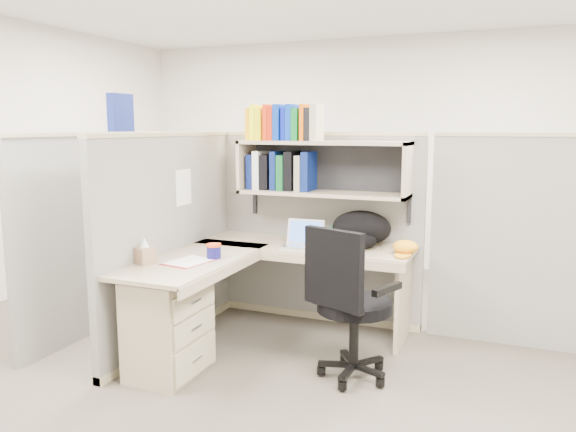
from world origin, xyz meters
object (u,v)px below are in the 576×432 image
at_px(backpack, 360,229).
at_px(snack_canister, 214,251).
at_px(task_chair, 350,327).
at_px(laptop, 302,234).
at_px(desk, 209,303).

height_order(backpack, snack_canister, backpack).
distance_m(backpack, snack_canister, 1.18).
distance_m(snack_canister, task_chair, 1.12).
distance_m(laptop, snack_canister, 0.75).
bearing_deg(task_chair, laptop, 132.24).
height_order(backpack, task_chair, task_chair).
distance_m(backpack, task_chair, 0.99).
height_order(desk, snack_canister, snack_canister).
distance_m(desk, snack_canister, 0.38).
xyz_separation_m(laptop, backpack, (0.41, 0.20, 0.03)).
bearing_deg(desk, laptop, 59.83).
xyz_separation_m(laptop, snack_canister, (-0.46, -0.59, -0.05)).
xyz_separation_m(laptop, task_chair, (0.58, -0.64, -0.47)).
bearing_deg(snack_canister, task_chair, -2.76).
bearing_deg(desk, backpack, 48.09).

